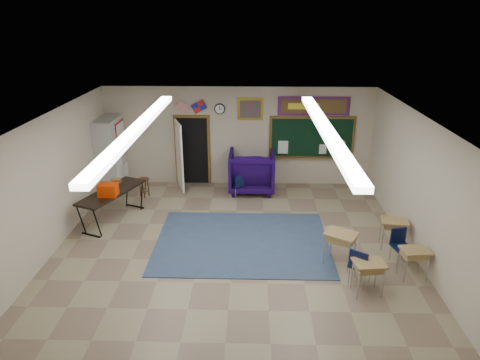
{
  "coord_description": "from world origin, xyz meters",
  "views": [
    {
      "loc": [
        0.39,
        -7.95,
        5.03
      ],
      "look_at": [
        0.13,
        1.5,
        1.28
      ],
      "focal_mm": 32.0,
      "sensor_mm": 36.0,
      "label": 1
    }
  ],
  "objects_px": {
    "folding_table": "(113,205)",
    "student_desk_front_left": "(340,247)",
    "student_desk_front_right": "(393,232)",
    "wooden_stool": "(144,187)",
    "wingback_armchair": "(252,171)"
  },
  "relations": [
    {
      "from": "wingback_armchair",
      "to": "student_desk_front_left",
      "type": "xyz_separation_m",
      "value": [
        1.86,
        -4.02,
        -0.19
      ]
    },
    {
      "from": "student_desk_front_right",
      "to": "folding_table",
      "type": "relative_size",
      "value": 0.33
    },
    {
      "from": "folding_table",
      "to": "wooden_stool",
      "type": "bearing_deg",
      "value": 96.85
    },
    {
      "from": "folding_table",
      "to": "student_desk_front_left",
      "type": "bearing_deg",
      "value": 2.16
    },
    {
      "from": "student_desk_front_right",
      "to": "folding_table",
      "type": "height_order",
      "value": "folding_table"
    },
    {
      "from": "wingback_armchair",
      "to": "wooden_stool",
      "type": "bearing_deg",
      "value": 10.36
    },
    {
      "from": "student_desk_front_left",
      "to": "folding_table",
      "type": "height_order",
      "value": "folding_table"
    },
    {
      "from": "wooden_stool",
      "to": "wingback_armchair",
      "type": "bearing_deg",
      "value": 9.84
    },
    {
      "from": "student_desk_front_left",
      "to": "student_desk_front_right",
      "type": "xyz_separation_m",
      "value": [
        1.34,
        0.75,
        -0.04
      ]
    },
    {
      "from": "student_desk_front_right",
      "to": "wooden_stool",
      "type": "xyz_separation_m",
      "value": [
        -6.3,
        2.73,
        -0.1
      ]
    },
    {
      "from": "folding_table",
      "to": "wooden_stool",
      "type": "relative_size",
      "value": 3.81
    },
    {
      "from": "student_desk_front_left",
      "to": "student_desk_front_right",
      "type": "bearing_deg",
      "value": 60.73
    },
    {
      "from": "student_desk_front_right",
      "to": "folding_table",
      "type": "distance_m",
      "value": 6.82
    },
    {
      "from": "student_desk_front_right",
      "to": "wooden_stool",
      "type": "distance_m",
      "value": 6.87
    },
    {
      "from": "wooden_stool",
      "to": "student_desk_front_right",
      "type": "bearing_deg",
      "value": -23.43
    }
  ]
}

